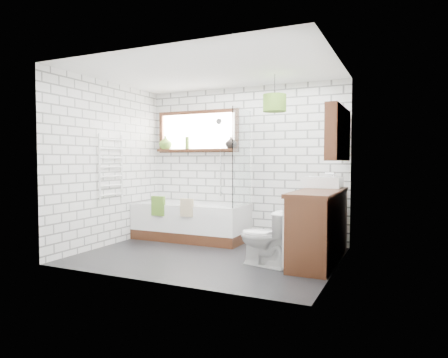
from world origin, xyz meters
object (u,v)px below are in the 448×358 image
at_px(vanity, 319,226).
at_px(toilet, 266,237).
at_px(pendant, 275,103).
at_px(basin, 322,182).
at_px(bathtub, 191,221).

relative_size(vanity, toilet, 2.28).
distance_m(vanity, pendant, 1.79).
distance_m(basin, pendant, 1.29).
bearing_deg(bathtub, vanity, -14.25).
distance_m(bathtub, vanity, 2.28).
relative_size(vanity, basin, 3.12).
bearing_deg(vanity, pendant, 161.90).
distance_m(toilet, pendant, 1.89).
relative_size(basin, pendant, 1.60).
xyz_separation_m(vanity, toilet, (-0.56, -0.49, -0.11)).
bearing_deg(basin, toilet, -116.86).
xyz_separation_m(basin, pendant, (-0.62, -0.28, 1.10)).
height_order(basin, toilet, basin).
xyz_separation_m(bathtub, vanity, (2.21, -0.56, 0.16)).
bearing_deg(bathtub, basin, -1.65).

